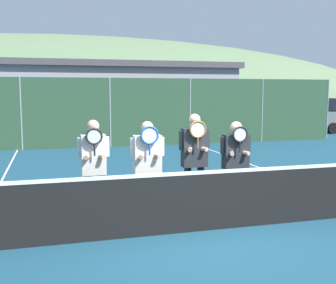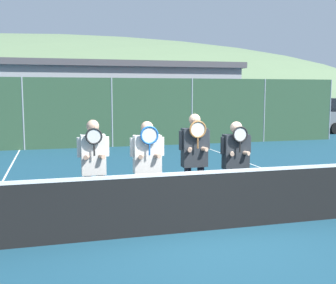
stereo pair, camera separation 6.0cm
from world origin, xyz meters
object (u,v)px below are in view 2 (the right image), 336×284
Objects in this scene: player_center_right at (195,155)px; car_left_of_center at (82,121)px; player_leftmost at (94,163)px; car_center at (181,118)px; player_rightmost at (236,158)px; player_center_left at (147,161)px; car_right_of_center at (265,117)px.

car_left_of_center is at bearing 94.90° from player_center_right.
player_leftmost is 0.96× the size of player_center_right.
player_leftmost is 0.44× the size of car_center.
car_left_of_center is (-1.93, 13.19, -0.16)m from player_rightmost.
player_leftmost is 13.24m from car_left_of_center.
player_leftmost reaches higher than car_left_of_center.
player_center_right reaches higher than player_center_left.
player_center_right reaches higher than player_rightmost.
player_center_right is 0.81m from player_rightmost.
car_center is 0.96× the size of car_right_of_center.
player_center_right is 15.83m from car_right_of_center.
player_rightmost is at bearing -3.37° from player_center_right.
car_center is at bearing 66.87° from player_leftmost.
player_leftmost reaches higher than car_right_of_center.
player_leftmost reaches higher than player_center_left.
player_leftmost is 0.42× the size of car_right_of_center.
car_left_of_center is 9.73m from car_right_of_center.
player_center_right is 1.09× the size of player_rightmost.
player_rightmost is 0.37× the size of car_left_of_center.
car_left_of_center is at bearing 98.31° from player_rightmost.
player_center_left is 13.23m from car_left_of_center.
player_rightmost is (1.70, 0.04, -0.02)m from player_center_left.
player_leftmost is at bearing -113.13° from car_center.
player_center_left reaches higher than player_rightmost.
player_leftmost reaches higher than player_rightmost.
player_center_left is 14.12m from car_center.
car_right_of_center is (10.44, 13.37, -0.14)m from player_leftmost.
car_right_of_center is (8.61, 13.29, -0.20)m from player_center_right.
player_leftmost is 1.02× the size of player_center_left.
player_rightmost is 13.60m from car_center.
car_left_of_center is at bearing 86.92° from player_leftmost.
player_center_right is 13.19m from car_left_of_center.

